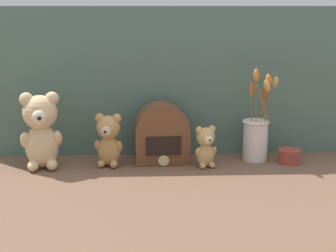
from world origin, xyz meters
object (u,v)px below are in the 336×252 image
teddy_bear_large (41,129)px  teddy_bear_small (206,146)px  vintage_radio (162,136)px  decorative_tin_tall (290,156)px  teddy_bear_medium (109,139)px  flower_vase (256,134)px

teddy_bear_large → teddy_bear_small: 0.60m
teddy_bear_large → vintage_radio: 0.44m
vintage_radio → decorative_tin_tall: vintage_radio is taller
teddy_bear_medium → teddy_bear_large: bearing=-176.4°
teddy_bear_small → vintage_radio: bearing=155.7°
flower_vase → vintage_radio: bearing=-178.5°
teddy_bear_small → teddy_bear_large: bearing=178.7°
teddy_bear_small → vintage_radio: size_ratio=0.68×
teddy_bear_medium → flower_vase: bearing=5.3°
teddy_bear_medium → decorative_tin_tall: teddy_bear_medium is taller
teddy_bear_large → vintage_radio: (0.44, 0.06, -0.04)m
teddy_bear_small → decorative_tin_tall: size_ratio=1.77×
teddy_bear_medium → teddy_bear_small: bearing=-4.6°
teddy_bear_medium → decorative_tin_tall: bearing=0.7°
flower_vase → vintage_radio: (-0.36, -0.01, -0.00)m
teddy_bear_small → flower_vase: flower_vase is taller
teddy_bear_small → flower_vase: (0.20, 0.08, 0.02)m
teddy_bear_medium → flower_vase: (0.56, 0.05, 0.00)m
teddy_bear_small → flower_vase: 0.22m
vintage_radio → teddy_bear_medium: bearing=-167.6°
flower_vase → vintage_radio: 0.36m
teddy_bear_small → flower_vase: size_ratio=0.43×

